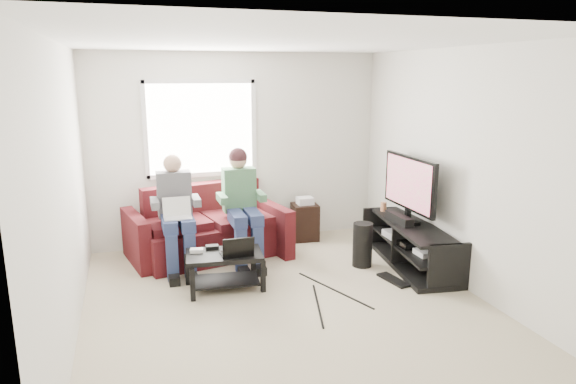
{
  "coord_description": "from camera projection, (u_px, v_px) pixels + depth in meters",
  "views": [
    {
      "loc": [
        -1.46,
        -4.63,
        2.32
      ],
      "look_at": [
        0.2,
        0.6,
        1.05
      ],
      "focal_mm": 32.0,
      "sensor_mm": 36.0,
      "label": 1
    }
  ],
  "objects": [
    {
      "name": "floor",
      "position": [
        287.0,
        305.0,
        5.26
      ],
      "size": [
        4.5,
        4.5,
        0.0
      ],
      "primitive_type": "plane",
      "color": "beige",
      "rests_on": "ground"
    },
    {
      "name": "sofa",
      "position": [
        207.0,
        231.0,
        6.62
      ],
      "size": [
        2.1,
        1.22,
        0.9
      ],
      "color": "#491214",
      "rests_on": "floor"
    },
    {
      "name": "ceiling",
      "position": [
        287.0,
        42.0,
        4.67
      ],
      "size": [
        4.5,
        4.5,
        0.0
      ],
      "primitive_type": "plane",
      "rotation": [
        3.14,
        0.0,
        0.0
      ],
      "color": "white",
      "rests_on": "wall_back"
    },
    {
      "name": "console_black",
      "position": [
        413.0,
        242.0,
        6.21
      ],
      "size": [
        0.38,
        0.3,
        0.07
      ],
      "primitive_type": "cube",
      "color": "black",
      "rests_on": "tv_stand"
    },
    {
      "name": "console_white",
      "position": [
        429.0,
        252.0,
        5.88
      ],
      "size": [
        0.3,
        0.22,
        0.06
      ],
      "primitive_type": "cube",
      "color": "silver",
      "rests_on": "tv_stand"
    },
    {
      "name": "tv",
      "position": [
        409.0,
        185.0,
        6.19
      ],
      "size": [
        0.12,
        1.1,
        0.81
      ],
      "color": "black",
      "rests_on": "tv_stand"
    },
    {
      "name": "drink_cup",
      "position": [
        384.0,
        207.0,
        6.76
      ],
      "size": [
        0.08,
        0.08,
        0.12
      ],
      "primitive_type": "cylinder",
      "color": "#AC6D4A",
      "rests_on": "tv_stand"
    },
    {
      "name": "person_left",
      "position": [
        176.0,
        208.0,
        6.08
      ],
      "size": [
        0.4,
        0.7,
        1.37
      ],
      "color": "navy",
      "rests_on": "sofa"
    },
    {
      "name": "person_right",
      "position": [
        242.0,
        198.0,
        6.32
      ],
      "size": [
        0.4,
        0.71,
        1.42
      ],
      "color": "navy",
      "rests_on": "sofa"
    },
    {
      "name": "wall_front",
      "position": [
        408.0,
        260.0,
        2.87
      ],
      "size": [
        4.5,
        0.0,
        4.5
      ],
      "primitive_type": "plane",
      "rotation": [
        -1.57,
        0.0,
        0.0
      ],
      "color": "silver",
      "rests_on": "floor"
    },
    {
      "name": "window",
      "position": [
        201.0,
        129.0,
        6.82
      ],
      "size": [
        1.48,
        0.04,
        1.28
      ],
      "color": "white",
      "rests_on": "wall_back"
    },
    {
      "name": "controller_c",
      "position": [
        248.0,
        244.0,
        5.8
      ],
      "size": [
        0.15,
        0.11,
        0.04
      ],
      "primitive_type": "cube",
      "rotation": [
        0.0,
        0.0,
        -0.13
      ],
      "color": "gray",
      "rests_on": "coffee_table"
    },
    {
      "name": "console_grey",
      "position": [
        398.0,
        234.0,
        6.53
      ],
      "size": [
        0.34,
        0.26,
        0.08
      ],
      "primitive_type": "cube",
      "color": "gray",
      "rests_on": "tv_stand"
    },
    {
      "name": "subwoofer",
      "position": [
        362.0,
        245.0,
        6.27
      ],
      "size": [
        0.24,
        0.24,
        0.54
      ],
      "primitive_type": "cylinder",
      "color": "black",
      "rests_on": "floor"
    },
    {
      "name": "coffee_table",
      "position": [
        224.0,
        263.0,
        5.61
      ],
      "size": [
        0.87,
        0.59,
        0.41
      ],
      "color": "black",
      "rests_on": "floor"
    },
    {
      "name": "soundbar",
      "position": [
        399.0,
        218.0,
        6.25
      ],
      "size": [
        0.12,
        0.5,
        0.1
      ],
      "primitive_type": "cube",
      "color": "black",
      "rests_on": "tv_stand"
    },
    {
      "name": "end_table",
      "position": [
        305.0,
        220.0,
        7.29
      ],
      "size": [
        0.35,
        0.35,
        0.62
      ],
      "color": "black",
      "rests_on": "floor"
    },
    {
      "name": "wall_left",
      "position": [
        64.0,
        196.0,
        4.37
      ],
      "size": [
        0.0,
        4.5,
        4.5
      ],
      "primitive_type": "plane",
      "rotation": [
        1.57,
        0.0,
        1.57
      ],
      "color": "silver",
      "rests_on": "floor"
    },
    {
      "name": "keyboard_floor",
      "position": [
        393.0,
        280.0,
        5.86
      ],
      "size": [
        0.23,
        0.47,
        0.02
      ],
      "primitive_type": "cube",
      "rotation": [
        0.0,
        0.0,
        0.18
      ],
      "color": "black",
      "rests_on": "floor"
    },
    {
      "name": "laptop_black",
      "position": [
        236.0,
        244.0,
        5.52
      ],
      "size": [
        0.39,
        0.31,
        0.24
      ],
      "primitive_type": null,
      "rotation": [
        0.0,
        0.0,
        -0.23
      ],
      "color": "black",
      "rests_on": "coffee_table"
    },
    {
      "name": "laptop_silver",
      "position": [
        178.0,
        213.0,
        5.92
      ],
      "size": [
        0.39,
        0.34,
        0.24
      ],
      "primitive_type": null,
      "rotation": [
        0.0,
        0.0,
        0.48
      ],
      "color": "silver",
      "rests_on": "person_left"
    },
    {
      "name": "wall_right",
      "position": [
        463.0,
        170.0,
        5.55
      ],
      "size": [
        0.0,
        4.5,
        4.5
      ],
      "primitive_type": "plane",
      "rotation": [
        1.57,
        0.0,
        -1.57
      ],
      "color": "silver",
      "rests_on": "floor"
    },
    {
      "name": "controller_b",
      "position": [
        212.0,
        247.0,
        5.71
      ],
      "size": [
        0.15,
        0.1,
        0.04
      ],
      "primitive_type": "cube",
      "rotation": [
        0.0,
        0.0,
        -0.08
      ],
      "color": "black",
      "rests_on": "coffee_table"
    },
    {
      "name": "wall_back",
      "position": [
        238.0,
        149.0,
        7.05
      ],
      "size": [
        4.5,
        0.0,
        4.5
      ],
      "primitive_type": "plane",
      "rotation": [
        1.57,
        0.0,
        0.0
      ],
      "color": "silver",
      "rests_on": "floor"
    },
    {
      "name": "controller_a",
      "position": [
        197.0,
        250.0,
        5.61
      ],
      "size": [
        0.16,
        0.12,
        0.04
      ],
      "primitive_type": "cube",
      "rotation": [
        0.0,
        0.0,
        -0.23
      ],
      "color": "silver",
      "rests_on": "coffee_table"
    },
    {
      "name": "tv_stand",
      "position": [
        410.0,
        247.0,
        6.27
      ],
      "size": [
        0.71,
        1.7,
        0.54
      ],
      "color": "black",
      "rests_on": "floor"
    }
  ]
}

